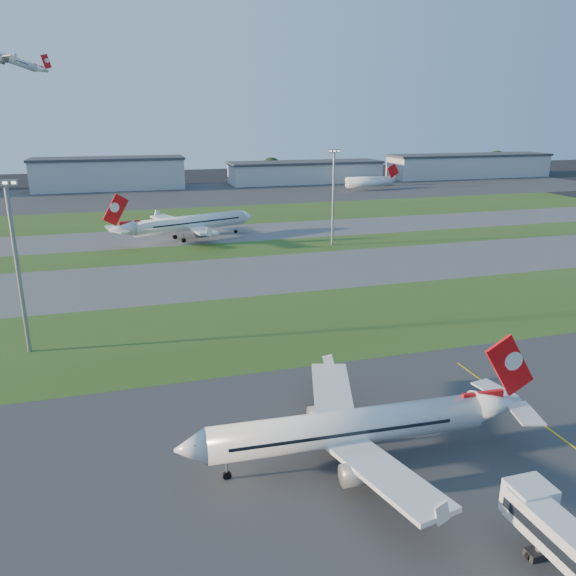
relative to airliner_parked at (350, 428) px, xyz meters
name	(u,v)px	position (x,y,z in m)	size (l,w,h in m)	color
grass_strip_a	(364,317)	(19.21, 39.87, -3.88)	(300.00, 34.00, 0.01)	#2F521B
taxiway_a	(306,270)	(19.21, 72.87, -3.88)	(300.00, 32.00, 0.01)	#515154
grass_strip_b	(278,247)	(19.21, 97.87, -3.88)	(300.00, 18.00, 0.01)	#2F521B
taxiway_b	(259,232)	(19.21, 119.87, -3.88)	(300.00, 26.00, 0.01)	#515154
grass_strip_c	(238,214)	(19.21, 152.87, -3.88)	(300.00, 40.00, 0.01)	#2F521B
apron_far	(212,194)	(19.21, 212.87, -3.88)	(400.00, 80.00, 0.01)	#333335
airliner_parked	(350,428)	(0.00, 0.00, 0.00)	(35.50, 30.09, 11.07)	silver
airliner_taxiing	(190,223)	(-2.45, 114.72, 0.74)	(40.64, 34.33, 13.18)	silver
airliner_departing	(5,58)	(-60.51, 212.82, 52.32)	(28.68, 24.16, 9.22)	silver
mini_jet_near	(370,183)	(94.51, 204.58, -0.61)	(28.31, 8.61, 9.48)	silver
mini_jet_far	(371,180)	(101.40, 218.90, -0.61)	(28.64, 4.86, 9.48)	silver
light_mast_west	(16,257)	(-35.79, 39.87, 10.92)	(3.20, 0.70, 25.80)	gray
light_mast_centre	(333,191)	(34.21, 95.87, 10.92)	(3.20, 0.70, 25.80)	gray
hangar_west	(109,173)	(-25.79, 242.87, 3.75)	(71.40, 23.00, 15.20)	#A6A8AE
hangar_east	(305,172)	(74.21, 242.87, 1.75)	(81.60, 23.00, 11.20)	#A6A8AE
hangar_far_east	(469,166)	(174.21, 242.87, 2.75)	(96.90, 23.00, 13.20)	#A6A8AE
tree_mid_west	(160,173)	(-0.79, 253.87, 1.95)	(9.90, 9.90, 10.80)	black
tree_mid_east	(271,168)	(59.21, 256.87, 2.92)	(11.55, 11.55, 12.60)	black
tree_east	(397,166)	(134.21, 254.87, 2.27)	(10.45, 10.45, 11.40)	black
tree_far_east	(496,161)	(204.21, 258.87, 3.57)	(12.65, 12.65, 13.80)	black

